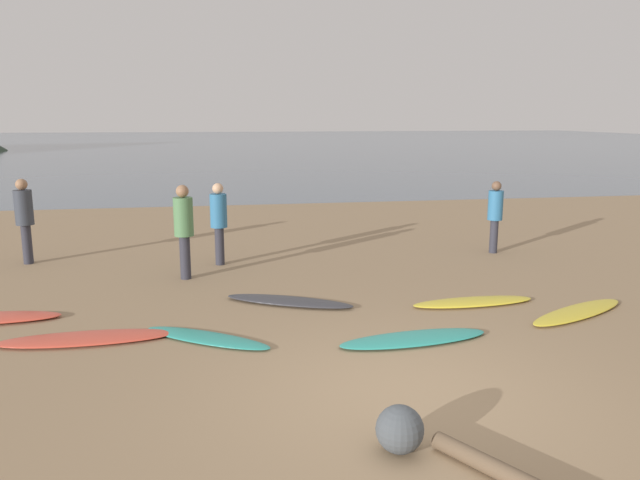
{
  "coord_description": "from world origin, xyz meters",
  "views": [
    {
      "loc": [
        -2.02,
        -5.99,
        3.0
      ],
      "look_at": [
        0.03,
        5.75,
        0.6
      ],
      "focal_mm": 34.72,
      "sensor_mm": 36.0,
      "label": 1
    }
  ],
  "objects_px": {
    "surfboard_3": "(289,301)",
    "person_2": "(495,211)",
    "surfboard_2": "(207,338)",
    "surfboard_4": "(414,339)",
    "person_1": "(24,214)",
    "person_3": "(219,217)",
    "surfboard_1": "(86,338)",
    "beach_rock_far": "(400,429)",
    "surfboard_6": "(578,312)",
    "person_0": "(184,224)",
    "driftwood_log": "(503,472)",
    "surfboard_5": "(473,302)"
  },
  "relations": [
    {
      "from": "surfboard_4",
      "to": "surfboard_2",
      "type": "bearing_deg",
      "value": 162.53
    },
    {
      "from": "surfboard_2",
      "to": "surfboard_3",
      "type": "xyz_separation_m",
      "value": [
        1.31,
        1.45,
        0.01
      ]
    },
    {
      "from": "surfboard_4",
      "to": "beach_rock_far",
      "type": "distance_m",
      "value": 2.86
    },
    {
      "from": "person_0",
      "to": "driftwood_log",
      "type": "bearing_deg",
      "value": -100.09
    },
    {
      "from": "person_3",
      "to": "surfboard_4",
      "type": "bearing_deg",
      "value": -100.96
    },
    {
      "from": "person_3",
      "to": "surfboard_2",
      "type": "bearing_deg",
      "value": -131.3
    },
    {
      "from": "surfboard_6",
      "to": "driftwood_log",
      "type": "xyz_separation_m",
      "value": [
        -3.17,
        -3.93,
        0.04
      ]
    },
    {
      "from": "surfboard_6",
      "to": "person_1",
      "type": "height_order",
      "value": "person_1"
    },
    {
      "from": "surfboard_2",
      "to": "driftwood_log",
      "type": "xyz_separation_m",
      "value": [
        2.45,
        -3.79,
        0.05
      ]
    },
    {
      "from": "surfboard_1",
      "to": "beach_rock_far",
      "type": "distance_m",
      "value": 4.8
    },
    {
      "from": "surfboard_2",
      "to": "surfboard_6",
      "type": "relative_size",
      "value": 0.91
    },
    {
      "from": "surfboard_5",
      "to": "person_0",
      "type": "xyz_separation_m",
      "value": [
        -4.65,
        2.45,
        1.0
      ]
    },
    {
      "from": "surfboard_2",
      "to": "surfboard_6",
      "type": "distance_m",
      "value": 5.63
    },
    {
      "from": "surfboard_6",
      "to": "person_3",
      "type": "bearing_deg",
      "value": 115.39
    },
    {
      "from": "surfboard_1",
      "to": "driftwood_log",
      "type": "relative_size",
      "value": 1.68
    },
    {
      "from": "surfboard_3",
      "to": "person_1",
      "type": "height_order",
      "value": "person_1"
    },
    {
      "from": "surfboard_1",
      "to": "person_3",
      "type": "relative_size",
      "value": 1.39
    },
    {
      "from": "person_1",
      "to": "surfboard_2",
      "type": "bearing_deg",
      "value": 87.08
    },
    {
      "from": "surfboard_3",
      "to": "beach_rock_far",
      "type": "distance_m",
      "value": 4.67
    },
    {
      "from": "surfboard_6",
      "to": "person_1",
      "type": "xyz_separation_m",
      "value": [
        -9.27,
        5.02,
        1.0
      ]
    },
    {
      "from": "person_0",
      "to": "surfboard_5",
      "type": "bearing_deg",
      "value": -59.64
    },
    {
      "from": "surfboard_1",
      "to": "surfboard_6",
      "type": "distance_m",
      "value": 7.23
    },
    {
      "from": "surfboard_4",
      "to": "surfboard_6",
      "type": "bearing_deg",
      "value": 6.85
    },
    {
      "from": "surfboard_2",
      "to": "surfboard_5",
      "type": "relative_size",
      "value": 0.96
    },
    {
      "from": "person_0",
      "to": "beach_rock_far",
      "type": "height_order",
      "value": "person_0"
    },
    {
      "from": "surfboard_2",
      "to": "surfboard_5",
      "type": "bearing_deg",
      "value": 46.21
    },
    {
      "from": "surfboard_4",
      "to": "person_1",
      "type": "bearing_deg",
      "value": 131.89
    },
    {
      "from": "person_1",
      "to": "person_3",
      "type": "height_order",
      "value": "person_1"
    },
    {
      "from": "beach_rock_far",
      "to": "surfboard_4",
      "type": "bearing_deg",
      "value": 68.94
    },
    {
      "from": "surfboard_4",
      "to": "person_1",
      "type": "relative_size",
      "value": 1.21
    },
    {
      "from": "surfboard_6",
      "to": "person_2",
      "type": "relative_size",
      "value": 1.36
    },
    {
      "from": "surfboard_1",
      "to": "person_0",
      "type": "relative_size",
      "value": 1.32
    },
    {
      "from": "surfboard_6",
      "to": "beach_rock_far",
      "type": "xyz_separation_m",
      "value": [
        -3.88,
        -3.34,
        0.18
      ]
    },
    {
      "from": "surfboard_6",
      "to": "person_0",
      "type": "bearing_deg",
      "value": 125.6
    },
    {
      "from": "surfboard_4",
      "to": "person_1",
      "type": "distance_m",
      "value": 8.63
    },
    {
      "from": "person_1",
      "to": "person_3",
      "type": "distance_m",
      "value": 3.98
    },
    {
      "from": "person_1",
      "to": "driftwood_log",
      "type": "distance_m",
      "value": 10.87
    },
    {
      "from": "surfboard_3",
      "to": "person_2",
      "type": "height_order",
      "value": "person_2"
    },
    {
      "from": "surfboard_5",
      "to": "person_2",
      "type": "distance_m",
      "value": 4.19
    },
    {
      "from": "person_0",
      "to": "person_3",
      "type": "height_order",
      "value": "person_0"
    },
    {
      "from": "surfboard_2",
      "to": "surfboard_3",
      "type": "distance_m",
      "value": 1.95
    },
    {
      "from": "person_0",
      "to": "person_2",
      "type": "xyz_separation_m",
      "value": [
        6.67,
        1.11,
        -0.1
      ]
    },
    {
      "from": "surfboard_2",
      "to": "surfboard_4",
      "type": "height_order",
      "value": "surfboard_4"
    },
    {
      "from": "surfboard_1",
      "to": "surfboard_6",
      "type": "relative_size",
      "value": 1.07
    },
    {
      "from": "surfboard_3",
      "to": "driftwood_log",
      "type": "distance_m",
      "value": 5.36
    },
    {
      "from": "surfboard_4",
      "to": "person_3",
      "type": "bearing_deg",
      "value": 110.52
    },
    {
      "from": "surfboard_4",
      "to": "person_1",
      "type": "xyz_separation_m",
      "value": [
        -6.41,
        5.69,
        1.0
      ]
    },
    {
      "from": "person_2",
      "to": "surfboard_6",
      "type": "bearing_deg",
      "value": -178.66
    },
    {
      "from": "surfboard_1",
      "to": "person_1",
      "type": "height_order",
      "value": "person_1"
    },
    {
      "from": "surfboard_5",
      "to": "person_1",
      "type": "bearing_deg",
      "value": 149.16
    }
  ]
}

